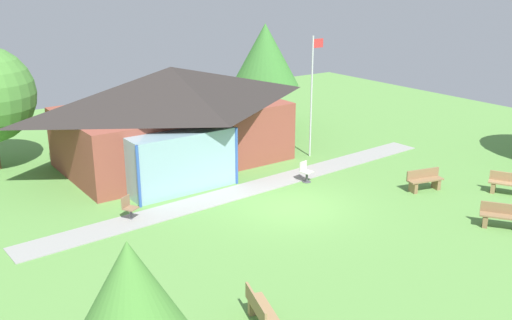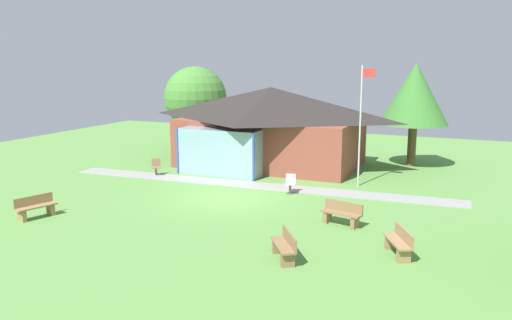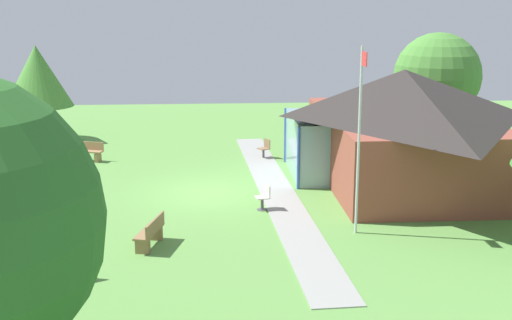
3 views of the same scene
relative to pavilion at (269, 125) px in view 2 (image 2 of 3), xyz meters
name	(u,v)px [view 2 (image 2 of 3)]	position (x,y,z in m)	size (l,w,h in m)	color
ground_plane	(230,198)	(1.12, -7.17, -2.28)	(44.00, 44.00, 0.00)	#609947
pavilion	(269,125)	(0.00, 0.00, 0.00)	(10.56, 7.50, 4.37)	brown
footpath	(253,185)	(1.12, -4.75, -2.26)	(19.20, 1.30, 0.03)	#999993
flagpole	(361,120)	(5.73, -2.80, 0.82)	(0.64, 0.08, 5.62)	silver
bench_front_right	(285,247)	(5.70, -12.80, -1.87)	(1.21, 1.49, 0.84)	olive
bench_front_left	(36,207)	(-4.33, -12.63, -1.87)	(0.87, 1.56, 0.84)	#9E7A51
bench_mid_right	(342,214)	(6.44, -8.91, -1.87)	(1.56, 0.80, 0.84)	olive
bench_lawn_far_right	(399,243)	(8.77, -11.12, -1.87)	(1.08, 1.54, 0.84)	#9E7A51
patio_chair_lawn_spare	(290,184)	(3.23, -5.40, -1.86)	(0.52, 0.52, 0.86)	beige
patio_chair_west	(156,168)	(-4.32, -4.76, -1.86)	(0.60, 0.60, 0.86)	#8C6B4C
tree_behind_pavilion_right	(415,94)	(7.39, 3.09, 1.72)	(3.75, 3.75, 5.71)	brown
tree_behind_pavilion_left	(195,98)	(-6.90, 3.87, 1.05)	(4.20, 4.20, 5.44)	brown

